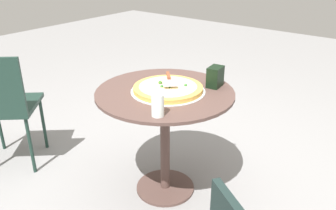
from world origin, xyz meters
TOP-DOWN VIEW (x-y plane):
  - ground_plane at (0.00, 0.00)m, footprint 10.00×10.00m
  - patio_table at (0.00, 0.00)m, footprint 0.81×0.81m
  - pizza_on_tray at (0.01, -0.02)m, footprint 0.43×0.43m
  - pizza_server at (0.05, 0.01)m, footprint 0.19×0.18m
  - drinking_cup at (-0.28, -0.18)m, footprint 0.06×0.06m
  - napkin_dispenser at (0.24, -0.19)m, footprint 0.12×0.09m
  - patio_chair_far at (-0.46, 1.03)m, footprint 0.56×0.56m

SIDE VIEW (x-z plane):
  - ground_plane at x=0.00m, z-range 0.00..0.00m
  - patio_chair_far at x=-0.46m, z-range 0.08..0.93m
  - patio_table at x=0.00m, z-range 0.19..0.88m
  - pizza_on_tray at x=0.01m, z-range 0.69..0.74m
  - pizza_server at x=0.05m, z-range 0.74..0.76m
  - drinking_cup at x=-0.28m, z-range 0.70..0.81m
  - napkin_dispenser at x=0.24m, z-range 0.70..0.82m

